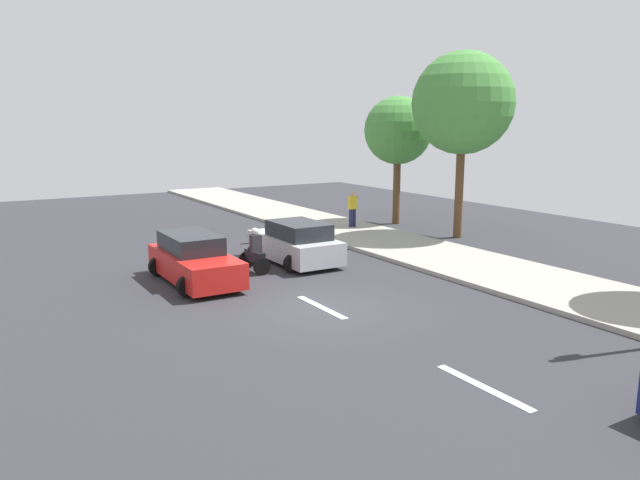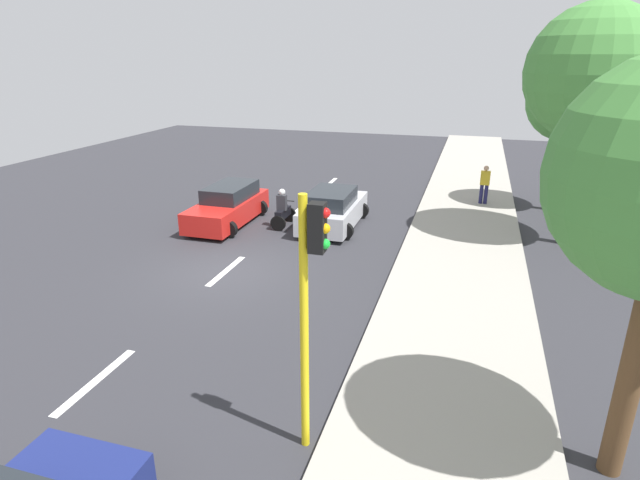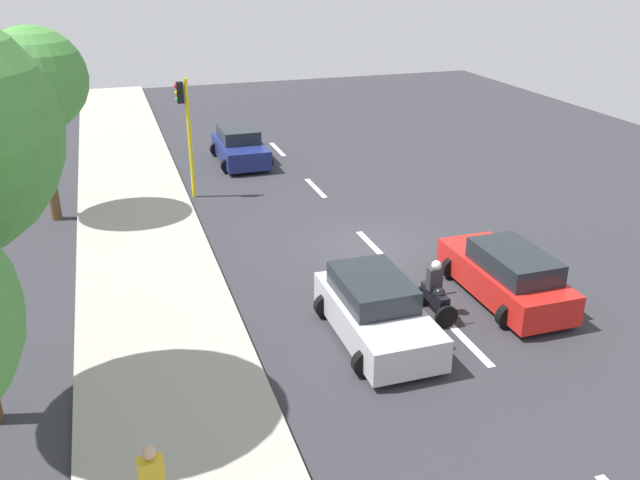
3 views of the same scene
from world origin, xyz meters
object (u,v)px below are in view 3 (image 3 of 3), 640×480
Objects in this scene: car_dark_blue at (240,147)px; motorcycle at (436,293)px; car_silver at (376,311)px; traffic_light_corner at (186,122)px; street_tree_center at (34,80)px; car_red at (506,275)px.

car_dark_blue is 15.25m from motorcycle.
motorcycle is at bearing 97.30° from car_dark_blue.
car_silver is 2.71× the size of motorcycle.
car_dark_blue is 5.34m from traffic_light_corner.
motorcycle is 14.61m from street_tree_center.
car_dark_blue is 1.00× the size of car_silver.
car_dark_blue is 15.63m from car_silver.
motorcycle is at bearing -164.86° from car_silver.
car_red is 4.15m from car_silver.
street_tree_center reaches higher than motorcycle.
street_tree_center is at bearing -47.16° from motorcycle.
car_dark_blue and car_red have the same top height.
motorcycle is (-1.94, 15.13, -0.07)m from car_dark_blue.
motorcycle is at bearing 6.57° from car_red.
street_tree_center reaches higher than car_silver.
car_silver is at bearing 125.41° from street_tree_center.
car_silver is 12.17m from traffic_light_corner.
traffic_light_corner reaches higher than motorcycle.
street_tree_center reaches higher than car_dark_blue.
car_silver is 0.92× the size of traffic_light_corner.
car_silver is at bearing 15.14° from motorcycle.
traffic_light_corner is at bearing 55.61° from car_dark_blue.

